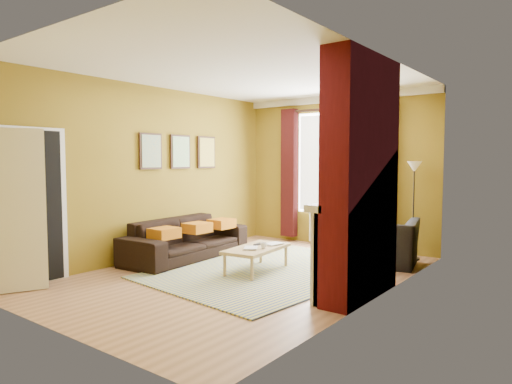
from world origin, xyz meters
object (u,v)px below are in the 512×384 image
sofa (186,239)px  floor_lamp (414,182)px  armchair (380,242)px  wicker_stool (341,242)px  coffee_table (257,250)px

sofa → floor_lamp: bearing=-57.7°
armchair → wicker_stool: bearing=-30.2°
wicker_stool → coffee_table: bearing=-104.9°
armchair → wicker_stool: (-0.76, 0.24, -0.12)m
sofa → floor_lamp: floor_lamp is taller
coffee_table → sofa: bearing=172.4°
sofa → armchair: size_ratio=2.06×
armchair → floor_lamp: bearing=-124.4°
coffee_table → floor_lamp: bearing=49.2°
coffee_table → wicker_stool: 1.81m
coffee_table → floor_lamp: size_ratio=0.72×
coffee_table → wicker_stool: (0.46, 1.74, -0.09)m
sofa → floor_lamp: size_ratio=1.41×
sofa → wicker_stool: (1.93, 1.71, -0.10)m
wicker_stool → floor_lamp: (1.04, 0.45, 1.02)m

